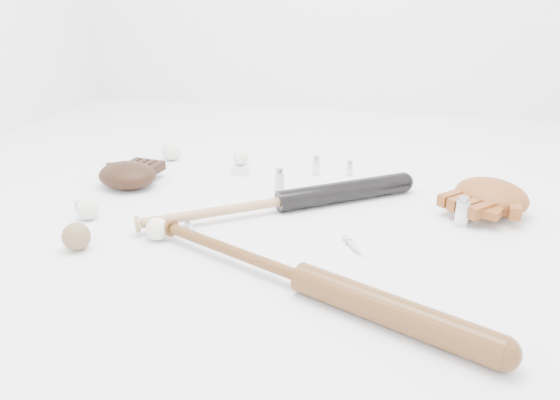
% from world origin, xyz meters
% --- Properties ---
extents(bat_dark, '(0.84, 0.63, 0.07)m').
position_xyz_m(bat_dark, '(0.02, 0.03, 0.04)').
color(bat_dark, black).
rests_on(bat_dark, ground).
extents(bat_wood, '(0.94, 0.47, 0.07)m').
position_xyz_m(bat_wood, '(0.18, -0.43, 0.04)').
color(bat_wood, brown).
rests_on(bat_wood, ground).
extents(glove_dark, '(0.29, 0.29, 0.09)m').
position_xyz_m(glove_dark, '(-0.57, 0.12, 0.05)').
color(glove_dark, black).
rests_on(glove_dark, ground).
extents(glove_tan, '(0.41, 0.41, 0.11)m').
position_xyz_m(glove_tan, '(0.68, 0.19, 0.05)').
color(glove_tan, brown).
rests_on(glove_tan, ground).
extents(trading_card, '(0.07, 0.09, 0.00)m').
position_xyz_m(trading_card, '(-0.70, 0.28, 0.00)').
color(trading_card, gold).
rests_on(trading_card, ground).
extents(pedestal, '(0.07, 0.07, 0.04)m').
position_xyz_m(pedestal, '(-0.21, 0.35, 0.02)').
color(pedestal, white).
rests_on(pedestal, ground).
extents(baseball_on_pedestal, '(0.06, 0.06, 0.06)m').
position_xyz_m(baseball_on_pedestal, '(-0.21, 0.35, 0.07)').
color(baseball_on_pedestal, white).
rests_on(baseball_on_pedestal, pedestal).
extents(baseball_left, '(0.07, 0.07, 0.07)m').
position_xyz_m(baseball_left, '(-0.55, -0.17, 0.03)').
color(baseball_left, white).
rests_on(baseball_left, ground).
extents(baseball_upper, '(0.08, 0.08, 0.08)m').
position_xyz_m(baseball_upper, '(-0.54, 0.44, 0.04)').
color(baseball_upper, white).
rests_on(baseball_upper, ground).
extents(baseball_mid, '(0.07, 0.07, 0.07)m').
position_xyz_m(baseball_mid, '(-0.28, -0.25, 0.03)').
color(baseball_mid, white).
rests_on(baseball_mid, ground).
extents(baseball_aged, '(0.08, 0.08, 0.08)m').
position_xyz_m(baseball_aged, '(-0.47, -0.36, 0.04)').
color(baseball_aged, brown).
rests_on(baseball_aged, ground).
extents(syringe_0, '(0.13, 0.14, 0.02)m').
position_xyz_m(syringe_0, '(-0.61, -0.13, 0.01)').
color(syringe_0, '#ADBCC6').
rests_on(syringe_0, ground).
extents(syringe_1, '(0.10, 0.13, 0.02)m').
position_xyz_m(syringe_1, '(-0.23, -0.14, 0.01)').
color(syringe_1, '#ADBCC6').
rests_on(syringe_1, ground).
extents(syringe_2, '(0.14, 0.14, 0.02)m').
position_xyz_m(syringe_2, '(0.11, 0.16, 0.01)').
color(syringe_2, '#ADBCC6').
rests_on(syringe_2, ground).
extents(syringe_3, '(0.09, 0.13, 0.02)m').
position_xyz_m(syringe_3, '(0.28, -0.18, 0.01)').
color(syringe_3, '#ADBCC6').
rests_on(syringe_3, ground).
extents(vial_0, '(0.03, 0.03, 0.07)m').
position_xyz_m(vial_0, '(0.07, 0.40, 0.04)').
color(vial_0, silver).
rests_on(vial_0, ground).
extents(vial_1, '(0.02, 0.02, 0.06)m').
position_xyz_m(vial_1, '(0.20, 0.42, 0.03)').
color(vial_1, silver).
rests_on(vial_1, ground).
extents(vial_2, '(0.03, 0.03, 0.08)m').
position_xyz_m(vial_2, '(-0.03, 0.20, 0.04)').
color(vial_2, silver).
rests_on(vial_2, ground).
extents(vial_3, '(0.04, 0.04, 0.09)m').
position_xyz_m(vial_3, '(0.58, 0.05, 0.05)').
color(vial_3, silver).
rests_on(vial_3, ground).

